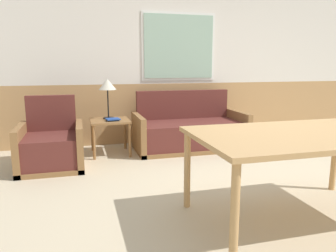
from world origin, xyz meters
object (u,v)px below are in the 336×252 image
(armchair, at_px, (51,147))
(couch, at_px, (189,132))
(side_table, at_px, (110,125))
(dining_table, at_px, (299,141))
(table_lamp, at_px, (107,86))

(armchair, bearing_deg, couch, 10.67)
(side_table, bearing_deg, dining_table, -62.46)
(couch, relative_size, table_lamp, 2.88)
(armchair, distance_m, side_table, 0.94)
(couch, height_order, side_table, couch)
(table_lamp, bearing_deg, dining_table, -63.18)
(couch, height_order, armchair, armchair)
(armchair, height_order, dining_table, armchair)
(armchair, relative_size, dining_table, 0.52)
(dining_table, bearing_deg, armchair, 135.55)
(couch, bearing_deg, table_lamp, 175.16)
(couch, xyz_separation_m, side_table, (-1.24, 0.01, 0.17))
(armchair, distance_m, table_lamp, 1.22)
(armchair, xyz_separation_m, table_lamp, (0.79, 0.56, 0.74))
(table_lamp, distance_m, dining_table, 2.98)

